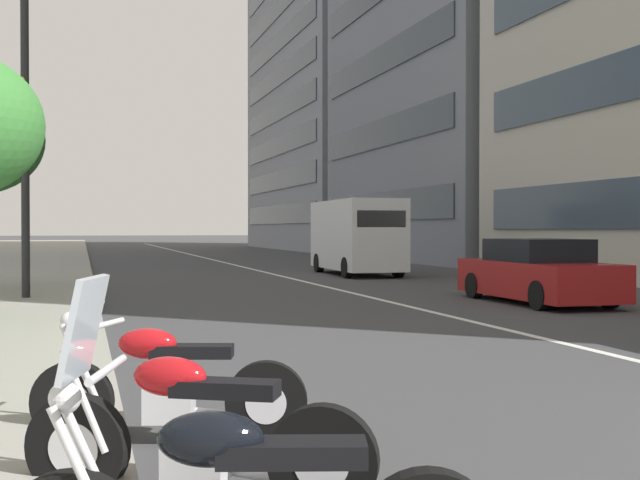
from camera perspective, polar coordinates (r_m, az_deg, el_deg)
The scene contains 7 objects.
lane_centre_stripe at distance 39.14m, azimuth -6.43°, elevation -1.66°, with size 110.00×0.16×0.01m, color silver.
motorcycle_mid_row at distance 5.08m, azimuth -8.92°, elevation -13.59°, with size 1.12×2.02×1.11m.
motorcycle_by_sign_pole at distance 6.58m, azimuth -10.77°, elevation -10.31°, with size 0.84×2.12×1.10m.
car_lead_in_lane at distance 18.97m, azimuth 15.06°, elevation -2.27°, with size 4.65×1.94×1.45m.
delivery_van_ahead at distance 29.57m, azimuth 2.58°, elevation 0.34°, with size 5.78×2.25×2.71m.
street_lamp_with_banners at distance 19.39m, azimuth -18.93°, elevation 10.08°, with size 1.26×2.56×7.74m.
office_tower_near_left at distance 70.37m, azimuth 5.42°, elevation 13.95°, with size 24.91×20.58×35.38m.
Camera 1 is at (-3.51, 6.77, 1.69)m, focal length 45.44 mm.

